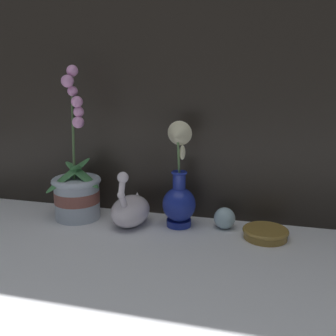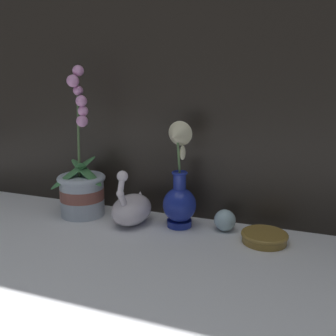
{
  "view_description": "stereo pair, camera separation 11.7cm",
  "coord_description": "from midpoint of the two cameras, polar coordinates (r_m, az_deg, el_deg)",
  "views": [
    {
      "loc": [
        0.29,
        -0.99,
        0.47
      ],
      "look_at": [
        -0.0,
        0.11,
        0.19
      ],
      "focal_mm": 42.0,
      "sensor_mm": 36.0,
      "label": 1
    },
    {
      "loc": [
        0.4,
        -0.96,
        0.47
      ],
      "look_at": [
        -0.0,
        0.11,
        0.19
      ],
      "focal_mm": 42.0,
      "sensor_mm": 36.0,
      "label": 2
    }
  ],
  "objects": [
    {
      "name": "amber_dish",
      "position": [
        1.17,
        16.68,
        -9.58
      ],
      "size": [
        0.13,
        0.13,
        0.03
      ],
      "color": "olive",
      "rests_on": "ground_plane"
    },
    {
      "name": "glass_sphere",
      "position": [
        1.22,
        11.02,
        -7.5
      ],
      "size": [
        0.07,
        0.07,
        0.07
      ],
      "color": "silver",
      "rests_on": "ground_plane"
    },
    {
      "name": "swan_figurine",
      "position": [
        1.25,
        -2.57,
        -5.81
      ],
      "size": [
        0.12,
        0.18,
        0.19
      ],
      "color": "white",
      "rests_on": "ground_plane"
    },
    {
      "name": "blue_vase",
      "position": [
        1.2,
        4.4,
        -3.35
      ],
      "size": [
        0.1,
        0.12,
        0.33
      ],
      "color": "navy",
      "rests_on": "ground_plane"
    },
    {
      "name": "ground_plane",
      "position": [
        1.14,
        1.09,
        -10.68
      ],
      "size": [
        2.8,
        2.8,
        0.0
      ],
      "primitive_type": "plane",
      "color": "white"
    },
    {
      "name": "window_backdrop",
      "position": [
        1.27,
        5.08,
        19.63
      ],
      "size": [
        2.8,
        0.03,
        1.2
      ],
      "color": "black",
      "rests_on": "ground_plane"
    },
    {
      "name": "orchid_potted_plant",
      "position": [
        1.32,
        -9.95,
        -2.69
      ],
      "size": [
        0.17,
        0.19,
        0.49
      ],
      "color": "#B2BCCC",
      "rests_on": "ground_plane"
    }
  ]
}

